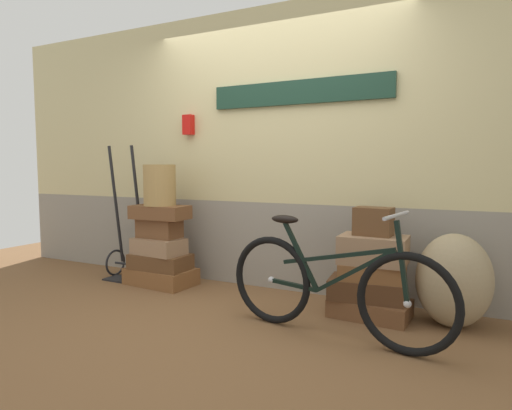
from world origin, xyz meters
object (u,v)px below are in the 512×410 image
suitcase_0 (161,276)px  luggage_trolley (127,247)px  bicycle (332,287)px  wicker_basket (160,185)px  suitcase_1 (160,261)px  suitcase_4 (160,212)px  suitcase_2 (159,246)px  burlap_sack (454,280)px  suitcase_3 (159,228)px  suitcase_7 (373,272)px  suitcase_6 (366,289)px  suitcase_5 (370,308)px  suitcase_9 (374,221)px  suitcase_8 (373,250)px

suitcase_0 → luggage_trolley: size_ratio=0.49×
luggage_trolley → bicycle: size_ratio=0.84×
wicker_basket → suitcase_1: bearing=-127.1°
suitcase_1 → suitcase_4: suitcase_4 is taller
suitcase_2 → luggage_trolley: bearing=177.4°
bicycle → suitcase_2: bearing=164.4°
suitcase_2 → wicker_basket: 0.60m
burlap_sack → bicycle: (-0.74, -0.59, 0.01)m
suitcase_0 → wicker_basket: (0.02, -0.02, 0.91)m
suitcase_3 → bicycle: 2.03m
suitcase_7 → luggage_trolley: size_ratio=0.36×
suitcase_0 → suitcase_3: (-0.02, 0.01, 0.48)m
suitcase_7 → suitcase_1: bearing=174.0°
suitcase_0 → suitcase_4: size_ratio=1.21×
suitcase_1 → bicycle: (1.91, -0.54, 0.11)m
suitcase_6 → burlap_sack: size_ratio=0.82×
luggage_trolley → suitcase_5: bearing=-1.8°
suitcase_5 → suitcase_0: bearing=-177.4°
suitcase_0 → suitcase_5: 2.07m
wicker_basket → luggage_trolley: luggage_trolley is taller
suitcase_7 → suitcase_3: bearing=173.2°
suitcase_3 → burlap_sack: burlap_sack is taller
suitcase_6 → suitcase_1: bearing=174.0°
suitcase_7 → burlap_sack: size_ratio=0.72×
suitcase_9 → wicker_basket: wicker_basket is taller
suitcase_6 → suitcase_7: (0.04, 0.00, 0.14)m
suitcase_0 → bicycle: 2.02m
suitcase_5 → suitcase_2: bearing=-176.6°
suitcase_5 → suitcase_8: suitcase_8 is taller
suitcase_0 → suitcase_9: bearing=3.8°
suitcase_3 → burlap_sack: (2.67, 0.02, -0.22)m
suitcase_9 → suitcase_8: bearing=-58.6°
suitcase_8 → suitcase_9: (-0.01, 0.01, 0.22)m
burlap_sack → luggage_trolley: bearing=179.6°
suitcase_6 → wicker_basket: bearing=173.8°
suitcase_0 → suitcase_7: bearing=3.3°
suitcase_1 → suitcase_5: 2.06m
burlap_sack → bicycle: size_ratio=0.42×
suitcase_1 → burlap_sack: bearing=0.7°
suitcase_5 → suitcase_6: suitcase_6 is taller
suitcase_5 → bicycle: 0.62m
luggage_trolley → suitcase_0: bearing=-5.4°
suitcase_5 → burlap_sack: size_ratio=0.87×
suitcase_2 → suitcase_9: bearing=6.7°
luggage_trolley → burlap_sack: size_ratio=2.01×
suitcase_8 → suitcase_1: bearing=179.2°
suitcase_4 → suitcase_5: bearing=-2.4°
suitcase_1 → suitcase_6: bearing=-0.7°
suitcase_1 → suitcase_8: 2.09m
suitcase_0 → suitcase_6: bearing=3.2°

